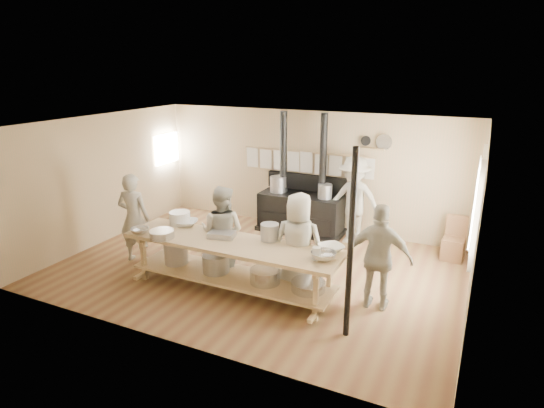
% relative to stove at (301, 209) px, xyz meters
% --- Properties ---
extents(ground, '(7.00, 7.00, 0.00)m').
position_rel_stove_xyz_m(ground, '(0.01, -2.12, -0.52)').
color(ground, brown).
rests_on(ground, ground).
extents(room_shell, '(7.00, 7.00, 7.00)m').
position_rel_stove_xyz_m(room_shell, '(0.01, -2.12, 1.10)').
color(room_shell, tan).
rests_on(room_shell, ground).
extents(window_right, '(0.09, 1.50, 1.65)m').
position_rel_stove_xyz_m(window_right, '(3.48, -1.52, 0.98)').
color(window_right, beige).
rests_on(window_right, ground).
extents(left_opening, '(0.00, 0.90, 0.90)m').
position_rel_stove_xyz_m(left_opening, '(-3.44, -0.12, 1.08)').
color(left_opening, white).
rests_on(left_opening, ground).
extents(stove, '(1.90, 0.75, 2.60)m').
position_rel_stove_xyz_m(stove, '(0.00, 0.00, 0.00)').
color(stove, black).
rests_on(stove, ground).
extents(towel_rail, '(3.00, 0.04, 0.47)m').
position_rel_stove_xyz_m(towel_rail, '(0.01, 0.28, 1.03)').
color(towel_rail, tan).
rests_on(towel_rail, ground).
extents(back_wall_shelf, '(0.63, 0.14, 0.32)m').
position_rel_stove_xyz_m(back_wall_shelf, '(1.47, 0.32, 1.48)').
color(back_wall_shelf, tan).
rests_on(back_wall_shelf, ground).
extents(prep_table, '(3.60, 0.90, 0.85)m').
position_rel_stove_xyz_m(prep_table, '(-0.00, -3.02, -0.00)').
color(prep_table, tan).
rests_on(prep_table, ground).
extents(support_post, '(0.08, 0.08, 2.60)m').
position_rel_stove_xyz_m(support_post, '(2.06, -3.47, 0.78)').
color(support_post, black).
rests_on(support_post, ground).
extents(cook_far_left, '(0.68, 0.51, 1.68)m').
position_rel_stove_xyz_m(cook_far_left, '(-2.21, -2.75, 0.32)').
color(cook_far_left, '#AAA896').
rests_on(cook_far_left, ground).
extents(cook_left, '(0.85, 0.69, 1.62)m').
position_rel_stove_xyz_m(cook_left, '(-0.40, -2.62, 0.29)').
color(cook_left, '#AAA896').
rests_on(cook_left, ground).
extents(cook_center, '(0.89, 0.65, 1.66)m').
position_rel_stove_xyz_m(cook_center, '(0.99, -2.61, 0.31)').
color(cook_center, '#AAA896').
rests_on(cook_center, ground).
extents(cook_right, '(0.97, 0.43, 1.64)m').
position_rel_stove_xyz_m(cook_right, '(2.26, -2.56, 0.30)').
color(cook_right, '#AAA896').
rests_on(cook_right, ground).
extents(cook_by_window, '(1.25, 0.83, 1.81)m').
position_rel_stove_xyz_m(cook_by_window, '(1.20, -0.17, 0.38)').
color(cook_by_window, '#AAA896').
rests_on(cook_by_window, ground).
extents(chair, '(0.41, 0.41, 0.83)m').
position_rel_stove_xyz_m(chair, '(3.16, -0.15, -0.28)').
color(chair, brown).
rests_on(chair, ground).
extents(bowl_white_a, '(0.49, 0.49, 0.09)m').
position_rel_stove_xyz_m(bowl_white_a, '(-1.08, -2.69, 0.38)').
color(bowl_white_a, white).
rests_on(bowl_white_a, prep_table).
extents(bowl_steel_a, '(0.42, 0.42, 0.09)m').
position_rel_stove_xyz_m(bowl_steel_a, '(-1.54, -3.35, 0.38)').
color(bowl_steel_a, silver).
rests_on(bowl_steel_a, prep_table).
extents(bowl_white_b, '(0.52, 0.52, 0.09)m').
position_rel_stove_xyz_m(bowl_white_b, '(1.56, -2.69, 0.37)').
color(bowl_white_b, white).
rests_on(bowl_white_b, prep_table).
extents(bowl_steel_b, '(0.53, 0.53, 0.12)m').
position_rel_stove_xyz_m(bowl_steel_b, '(1.56, -3.04, 0.39)').
color(bowl_steel_b, silver).
rests_on(bowl_steel_b, prep_table).
extents(roasting_pan, '(0.47, 0.36, 0.09)m').
position_rel_stove_xyz_m(roasting_pan, '(-0.23, -2.91, 0.38)').
color(roasting_pan, '#B2B2B7').
rests_on(roasting_pan, prep_table).
extents(mixing_bowl_large, '(0.47, 0.47, 0.13)m').
position_rel_stove_xyz_m(mixing_bowl_large, '(-1.09, -3.35, 0.39)').
color(mixing_bowl_large, silver).
rests_on(mixing_bowl_large, prep_table).
extents(bucket_galv, '(0.38, 0.38, 0.27)m').
position_rel_stove_xyz_m(bucket_galv, '(0.53, -2.69, 0.46)').
color(bucket_galv, gray).
rests_on(bucket_galv, prep_table).
extents(deep_bowl_enamel, '(0.48, 0.48, 0.23)m').
position_rel_stove_xyz_m(deep_bowl_enamel, '(-1.22, -2.69, 0.44)').
color(deep_bowl_enamel, white).
rests_on(deep_bowl_enamel, prep_table).
extents(pitcher, '(0.16, 0.16, 0.19)m').
position_rel_stove_xyz_m(pitcher, '(1.46, -3.09, 0.42)').
color(pitcher, white).
rests_on(pitcher, prep_table).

